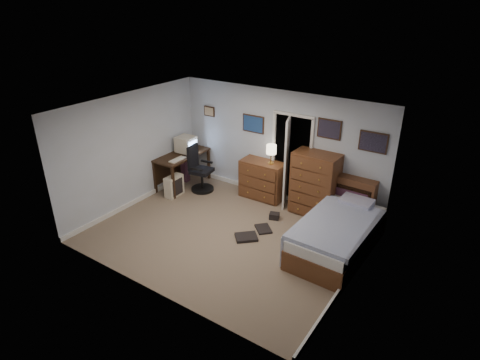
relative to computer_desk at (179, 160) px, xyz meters
The scene contains 15 objects.
floor 2.69m from the computer_desk, 28.25° to the right, with size 5.00×4.00×0.02m, color #866F5C.
computer_desk is the anchor object (origin of this frame).
crt_monitor 0.44m from the computer_desk, 51.38° to the left, with size 0.44×0.40×0.40m.
keyboard 0.49m from the computer_desk, 51.36° to the right, with size 0.17×0.44×0.03m, color beige.
pc_tower 0.74m from the computer_desk, 61.28° to the right, with size 0.24×0.47×0.50m.
office_chair 0.64m from the computer_desk, ahead, with size 0.61×0.61×1.11m.
media_stack 0.32m from the computer_desk, 95.55° to the left, with size 0.16×0.16×0.80m, color maroon.
low_dresser 2.13m from the computer_desk, 14.76° to the left, with size 1.00×0.50×0.89m, color brown.
table_lamp 2.38m from the computer_desk, 13.50° to the left, with size 0.23×0.23×0.43m.
doorway 2.87m from the computer_desk, 21.39° to the left, with size 0.96×1.12×2.05m.
tall_dresser 3.38m from the computer_desk, ahead, with size 0.94×0.55×1.38m, color brown.
headboard_bookcase 4.08m from the computer_desk, ahead, with size 1.09×0.31×0.98m.
bed 4.33m from the computer_desk, ahead, with size 1.24×2.22×0.72m.
wall_posters 3.16m from the computer_desk, 14.51° to the left, with size 4.38×0.04×0.60m.
floor_clutter 2.91m from the computer_desk, 15.43° to the right, with size 0.61×1.33×0.13m.
Camera 1 is at (3.96, -5.43, 4.32)m, focal length 30.00 mm.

